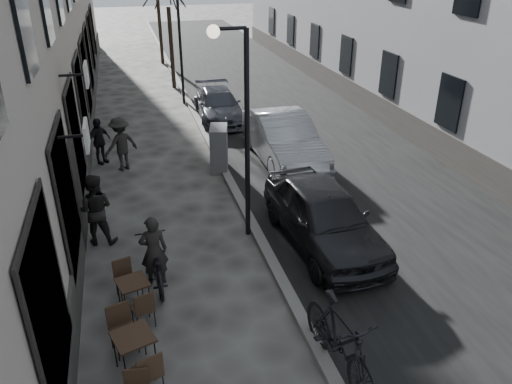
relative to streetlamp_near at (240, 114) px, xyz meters
name	(u,v)px	position (x,y,z in m)	size (l,w,h in m)	color
road	(277,109)	(4.02, 10.00, -3.16)	(7.30, 60.00, 0.00)	black
kerb	(195,114)	(0.37, 10.00, -3.10)	(0.25, 60.00, 0.12)	slate
streetlamp_near	(240,114)	(0.00, 0.00, 0.00)	(0.90, 0.28, 5.09)	black
streetlamp_far	(175,32)	(0.00, 12.00, 0.00)	(0.90, 0.28, 5.09)	black
bistro_set_b	(135,350)	(-2.77, -3.89, -2.69)	(0.87, 1.59, 0.91)	#2E2114
bistro_set_c	(134,293)	(-2.71, -2.27, -2.74)	(0.75, 1.45, 0.83)	#2E2114
utility_cabinet	(219,149)	(0.27, 4.14, -2.44)	(0.53, 0.97, 1.45)	#5D5D5F
bicycle	(155,263)	(-2.23, -1.45, -2.67)	(0.65, 1.87, 0.98)	black
cyclist_rider	(154,251)	(-2.23, -1.45, -2.35)	(0.59, 0.39, 1.61)	black
pedestrian_near	(95,209)	(-3.43, 0.59, -2.27)	(0.87, 0.68, 1.79)	black
pedestrian_mid	(121,144)	(-2.73, 4.98, -2.29)	(1.13, 0.65, 1.75)	black
pedestrian_far	(99,141)	(-3.43, 5.69, -2.39)	(0.91, 0.38, 1.55)	black
car_near	(324,216)	(1.81, -0.90, -2.40)	(1.81, 4.49, 1.53)	black
car_mid	(284,139)	(2.47, 4.27, -2.36)	(1.69, 4.85, 1.60)	#989CA0
car_far	(219,105)	(1.27, 9.30, -2.55)	(1.71, 4.21, 1.22)	#3F414A
moped	(340,341)	(0.52, -4.81, -2.46)	(0.66, 2.32, 1.40)	black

